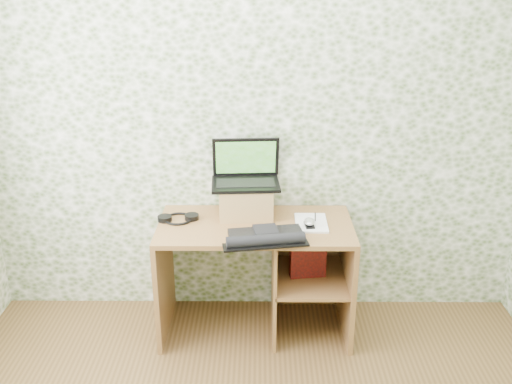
{
  "coord_description": "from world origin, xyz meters",
  "views": [
    {
      "loc": [
        0.03,
        -1.75,
        2.22
      ],
      "look_at": [
        0.0,
        1.39,
        0.98
      ],
      "focal_mm": 40.0,
      "sensor_mm": 36.0,
      "label": 1
    }
  ],
  "objects_px": {
    "riser": "(246,200)",
    "laptop": "(246,173)",
    "notepad": "(311,223)",
    "desk": "(268,261)",
    "keyboard": "(266,237)"
  },
  "relations": [
    {
      "from": "desk",
      "to": "keyboard",
      "type": "bearing_deg",
      "value": -93.62
    },
    {
      "from": "laptop",
      "to": "notepad",
      "type": "xyz_separation_m",
      "value": [
        0.41,
        -0.18,
        -0.26
      ]
    },
    {
      "from": "riser",
      "to": "keyboard",
      "type": "height_order",
      "value": "riser"
    },
    {
      "from": "desk",
      "to": "keyboard",
      "type": "distance_m",
      "value": 0.39
    },
    {
      "from": "desk",
      "to": "riser",
      "type": "relative_size",
      "value": 3.61
    },
    {
      "from": "laptop",
      "to": "keyboard",
      "type": "bearing_deg",
      "value": -77.07
    },
    {
      "from": "keyboard",
      "to": "laptop",
      "type": "bearing_deg",
      "value": 96.9
    },
    {
      "from": "riser",
      "to": "notepad",
      "type": "relative_size",
      "value": 1.2
    },
    {
      "from": "laptop",
      "to": "notepad",
      "type": "relative_size",
      "value": 1.59
    },
    {
      "from": "keyboard",
      "to": "notepad",
      "type": "height_order",
      "value": "keyboard"
    },
    {
      "from": "desk",
      "to": "notepad",
      "type": "bearing_deg",
      "value": -5.05
    },
    {
      "from": "desk",
      "to": "laptop",
      "type": "xyz_separation_m",
      "value": [
        -0.14,
        0.16,
        0.53
      ]
    },
    {
      "from": "laptop",
      "to": "notepad",
      "type": "height_order",
      "value": "laptop"
    },
    {
      "from": "riser",
      "to": "laptop",
      "type": "height_order",
      "value": "laptop"
    },
    {
      "from": "desk",
      "to": "notepad",
      "type": "xyz_separation_m",
      "value": [
        0.27,
        -0.02,
        0.28
      ]
    }
  ]
}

